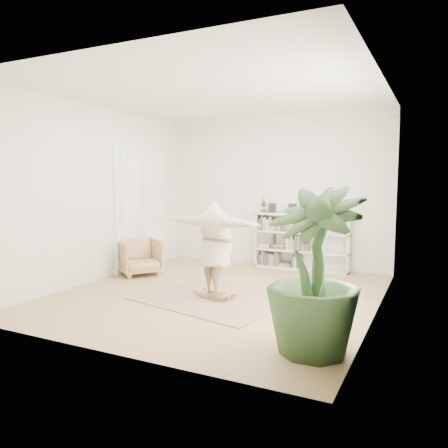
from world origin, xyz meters
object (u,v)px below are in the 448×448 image
Objects in this scene: houseplant at (314,271)px; bookshelf at (301,242)px; armchair at (139,257)px; rocker_board at (216,295)px; person at (216,246)px.

bookshelf is at bearing 107.89° from houseplant.
bookshelf is 1.09× the size of houseplant.
bookshelf is at bearing -19.80° from armchair.
bookshelf is 3.23m from rocker_board.
person is at bearing -101.47° from bookshelf.
person is 2.69m from houseplant.
armchair is 0.43× the size of person.
armchair is 5.30m from houseplant.
person is 0.99× the size of houseplant.
rocker_board is 2.85m from houseplant.
rocker_board is at bearing -168.10° from person.
houseplant reaches higher than armchair.
bookshelf is 1.10× the size of person.
houseplant is (2.16, -1.61, 0.06)m from person.
houseplant is (4.57, -2.62, 0.62)m from armchair.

